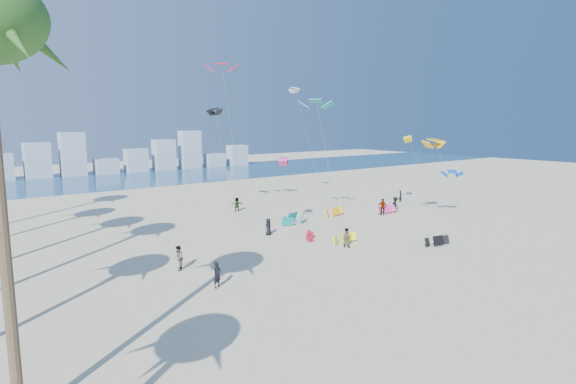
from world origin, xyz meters
TOP-DOWN VIEW (x-y plane):
  - ground at (0.00, 0.00)m, footprint 220.00×220.00m
  - ocean at (0.00, 72.00)m, footprint 220.00×220.00m
  - kitesurfer_near at (-7.51, 9.81)m, footprint 0.73×0.61m
  - kitesurfer_mid at (6.01, 11.86)m, footprint 0.89×0.99m
  - kitesurfers_far at (10.81, 21.41)m, footprint 36.38×17.45m
  - grounded_kites at (11.28, 17.52)m, footprint 17.73×16.25m
  - flying_kites at (11.89, 21.76)m, footprint 24.23×25.36m
  - distant_skyline at (-1.19, 82.00)m, footprint 85.00×3.00m

SIDE VIEW (x-z plane):
  - ground at x=0.00m, z-range 0.00..0.00m
  - ocean at x=0.00m, z-range 0.01..0.01m
  - grounded_kites at x=11.28m, z-range -0.08..1.02m
  - kitesurfer_mid at x=6.01m, z-range 0.00..1.66m
  - kitesurfer_near at x=-7.51m, z-range 0.00..1.72m
  - kitesurfers_far at x=10.81m, z-range -0.07..1.81m
  - distant_skyline at x=-1.19m, z-range -1.11..7.29m
  - flying_kites at x=11.89m, z-range 2.77..19.67m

